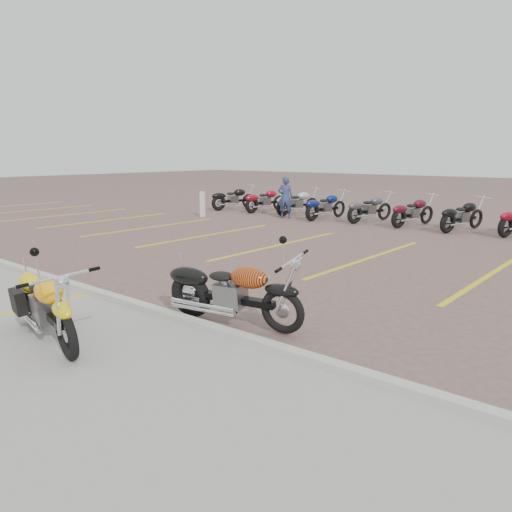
{
  "coord_description": "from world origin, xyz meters",
  "views": [
    {
      "loc": [
        5.41,
        -6.65,
        2.45
      ],
      "look_at": [
        0.11,
        -0.32,
        0.75
      ],
      "focal_mm": 35.0,
      "sensor_mm": 36.0,
      "label": 1
    }
  ],
  "objects_px": {
    "flame_cruiser": "(232,294)",
    "bollard": "(202,204)",
    "yellow_cruiser": "(49,307)",
    "person_a": "(285,197)"
  },
  "relations": [
    {
      "from": "yellow_cruiser",
      "to": "person_a",
      "type": "bearing_deg",
      "value": 126.74
    },
    {
      "from": "yellow_cruiser",
      "to": "flame_cruiser",
      "type": "bearing_deg",
      "value": 68.55
    },
    {
      "from": "flame_cruiser",
      "to": "yellow_cruiser",
      "type": "bearing_deg",
      "value": -134.7
    },
    {
      "from": "bollard",
      "to": "flame_cruiser",
      "type": "bearing_deg",
      "value": -42.12
    },
    {
      "from": "yellow_cruiser",
      "to": "flame_cruiser",
      "type": "relative_size",
      "value": 0.99
    },
    {
      "from": "flame_cruiser",
      "to": "bollard",
      "type": "height_order",
      "value": "bollard"
    },
    {
      "from": "flame_cruiser",
      "to": "person_a",
      "type": "relative_size",
      "value": 1.39
    },
    {
      "from": "yellow_cruiser",
      "to": "bollard",
      "type": "distance_m",
      "value": 13.33
    },
    {
      "from": "bollard",
      "to": "yellow_cruiser",
      "type": "bearing_deg",
      "value": -52.69
    },
    {
      "from": "bollard",
      "to": "person_a",
      "type": "bearing_deg",
      "value": 33.14
    }
  ]
}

